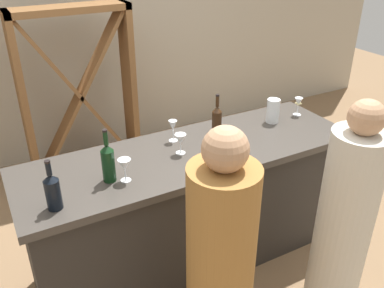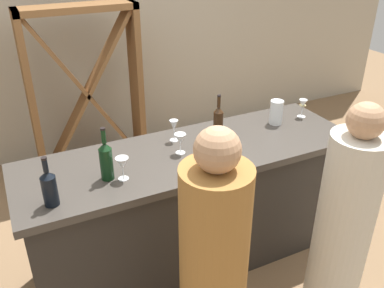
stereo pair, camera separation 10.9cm
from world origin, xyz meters
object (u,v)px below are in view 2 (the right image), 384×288
(wine_rack, at_px, (87,94))
(person_center_guest, at_px, (214,266))
(person_left_guest, at_px, (344,225))
(wine_glass_near_center, at_px, (180,140))
(wine_glass_far_left, at_px, (174,126))
(wine_glass_near_right, at_px, (303,105))
(wine_glass_near_left, at_px, (122,164))
(wine_bottle_center_amber_brown, at_px, (218,121))
(water_pitcher, at_px, (276,112))
(wine_bottle_second_left_dark_green, at_px, (106,160))
(wine_bottle_leftmost_near_black, at_px, (49,187))

(wine_rack, relative_size, person_center_guest, 1.11)
(wine_rack, bearing_deg, person_left_guest, -68.83)
(wine_glass_near_center, xyz_separation_m, wine_glass_far_left, (0.04, 0.18, 0.01))
(wine_glass_near_right, bearing_deg, person_left_guest, -113.08)
(wine_glass_far_left, height_order, person_center_guest, person_center_guest)
(wine_rack, distance_m, person_left_guest, 2.64)
(wine_glass_near_center, bearing_deg, wine_glass_near_right, 5.98)
(wine_glass_near_left, bearing_deg, wine_rack, 83.86)
(person_left_guest, bearing_deg, wine_bottle_center_amber_brown, 23.82)
(wine_bottle_center_amber_brown, distance_m, wine_glass_near_left, 0.82)
(wine_bottle_center_amber_brown, xyz_separation_m, wine_glass_far_left, (-0.31, 0.08, -0.01))
(water_pitcher, height_order, person_center_guest, person_center_guest)
(wine_glass_near_center, bearing_deg, wine_bottle_second_left_dark_green, -169.74)
(wine_bottle_leftmost_near_black, height_order, wine_glass_near_center, wine_bottle_leftmost_near_black)
(wine_rack, relative_size, wine_bottle_leftmost_near_black, 5.71)
(wine_bottle_center_amber_brown, height_order, person_center_guest, person_center_guest)
(wine_glass_near_center, height_order, wine_glass_far_left, wine_glass_far_left)
(wine_bottle_second_left_dark_green, bearing_deg, wine_glass_near_center, 10.26)
(wine_bottle_leftmost_near_black, xyz_separation_m, person_center_guest, (0.69, -0.57, -0.36))
(wine_bottle_leftmost_near_black, xyz_separation_m, wine_glass_near_center, (0.86, 0.22, -0.01))
(wine_bottle_center_amber_brown, distance_m, person_center_guest, 1.09)
(wine_rack, height_order, wine_glass_near_right, wine_rack)
(wine_glass_near_center, height_order, person_left_guest, person_left_guest)
(wine_glass_near_left, distance_m, person_center_guest, 0.78)
(wine_bottle_second_left_dark_green, distance_m, wine_glass_near_right, 1.64)
(wine_glass_near_right, bearing_deg, wine_bottle_leftmost_near_black, -170.44)
(wine_bottle_leftmost_near_black, height_order, wine_glass_near_right, wine_bottle_leftmost_near_black)
(wine_glass_near_left, relative_size, water_pitcher, 0.78)
(person_left_guest, bearing_deg, person_center_guest, 90.18)
(wine_bottle_center_amber_brown, bearing_deg, person_left_guest, -68.46)
(wine_bottle_second_left_dark_green, height_order, wine_glass_far_left, wine_bottle_second_left_dark_green)
(wine_glass_near_center, distance_m, wine_glass_near_right, 1.11)
(wine_glass_near_left, xyz_separation_m, person_left_guest, (1.15, -0.67, -0.36))
(wine_bottle_leftmost_near_black, bearing_deg, person_center_guest, -39.40)
(wine_glass_near_right, distance_m, water_pitcher, 0.26)
(wine_rack, bearing_deg, wine_glass_far_left, -79.05)
(wine_bottle_second_left_dark_green, bearing_deg, wine_bottle_center_amber_brown, 13.01)
(wine_bottle_second_left_dark_green, distance_m, person_center_guest, 0.86)
(wine_bottle_second_left_dark_green, relative_size, wine_glass_far_left, 2.15)
(wine_bottle_second_left_dark_green, distance_m, water_pitcher, 1.38)
(wine_rack, xyz_separation_m, wine_bottle_second_left_dark_green, (-0.27, -1.74, 0.23))
(wine_bottle_leftmost_near_black, xyz_separation_m, wine_bottle_center_amber_brown, (1.21, 0.32, 0.01))
(wine_bottle_center_amber_brown, xyz_separation_m, wine_glass_near_right, (0.76, 0.01, -0.02))
(wine_bottle_leftmost_near_black, relative_size, wine_glass_near_right, 2.02)
(wine_bottle_center_amber_brown, height_order, wine_glass_near_center, wine_bottle_center_amber_brown)
(wine_bottle_center_amber_brown, height_order, water_pitcher, wine_bottle_center_amber_brown)
(wine_rack, xyz_separation_m, person_left_guest, (0.95, -2.46, -0.15))
(wine_rack, distance_m, wine_bottle_center_amber_brown, 1.66)
(wine_rack, distance_m, wine_glass_near_center, 1.68)
(water_pitcher, height_order, person_left_guest, person_left_guest)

